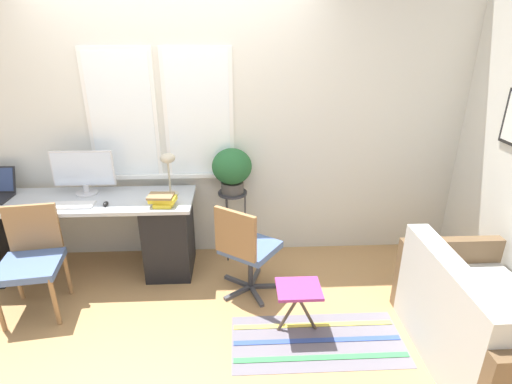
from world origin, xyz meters
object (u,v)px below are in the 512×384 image
object	(u,v)px
book_stack	(163,200)
potted_plant	(232,168)
monitor	(83,172)
keyboard	(73,205)
couch_loveseat	(481,327)
desk_lamp	(168,164)
mouse	(106,204)
desk_chair_wooden	(31,258)
office_chair_swivel	(246,248)
plant_stand	(233,200)
folding_stool	(299,293)

from	to	relation	value
book_stack	potted_plant	size ratio (longest dim) A/B	0.57
monitor	keyboard	xyz separation A→B (m)	(-0.03, -0.27, -0.20)
couch_loveseat	potted_plant	xyz separation A→B (m)	(-1.67, 1.44, 0.66)
desk_lamp	couch_loveseat	world-z (taller)	desk_lamp
monitor	mouse	world-z (taller)	monitor
book_stack	desk_chair_wooden	distance (m)	1.10
desk_chair_wooden	office_chair_swivel	size ratio (longest dim) A/B	1.01
couch_loveseat	plant_stand	distance (m)	2.23
monitor	desk_chair_wooden	world-z (taller)	monitor
mouse	plant_stand	distance (m)	1.14
mouse	plant_stand	size ratio (longest dim) A/B	0.10
plant_stand	book_stack	bearing A→B (deg)	-146.87
plant_stand	potted_plant	bearing A→B (deg)	-135.00
monitor	office_chair_swivel	world-z (taller)	monitor
keyboard	desk_lamp	xyz separation A→B (m)	(0.79, 0.22, 0.28)
monitor	couch_loveseat	bearing A→B (deg)	-24.19
keyboard	folding_stool	distance (m)	2.01
desk_lamp	potted_plant	size ratio (longest dim) A/B	0.91
keyboard	desk_chair_wooden	world-z (taller)	desk_chair_wooden
monitor	office_chair_swivel	size ratio (longest dim) A/B	0.65
mouse	desk_chair_wooden	distance (m)	0.69
book_stack	folding_stool	size ratio (longest dim) A/B	0.62
keyboard	mouse	xyz separation A→B (m)	(0.28, -0.00, 0.01)
book_stack	office_chair_swivel	bearing A→B (deg)	-18.86
keyboard	couch_loveseat	distance (m)	3.24
monitor	desk_lamp	distance (m)	0.77
desk_chair_wooden	office_chair_swivel	distance (m)	1.70
book_stack	folding_stool	bearing A→B (deg)	-34.06
book_stack	potted_plant	distance (m)	0.71
couch_loveseat	mouse	bearing A→B (deg)	68.70
book_stack	plant_stand	world-z (taller)	book_stack
office_chair_swivel	folding_stool	distance (m)	0.62
book_stack	desk_chair_wooden	xyz separation A→B (m)	(-1.00, -0.34, -0.33)
office_chair_swivel	keyboard	bearing A→B (deg)	26.02
couch_loveseat	folding_stool	distance (m)	1.24
office_chair_swivel	mouse	bearing A→B (deg)	23.91
potted_plant	desk_chair_wooden	bearing A→B (deg)	-155.51
mouse	book_stack	distance (m)	0.48
keyboard	office_chair_swivel	bearing A→B (deg)	-9.83
office_chair_swivel	folding_stool	bearing A→B (deg)	163.38
mouse	folding_stool	distance (m)	1.76
keyboard	book_stack	xyz separation A→B (m)	(0.76, -0.01, 0.04)
book_stack	monitor	bearing A→B (deg)	158.62
keyboard	book_stack	world-z (taller)	book_stack
monitor	desk_chair_wooden	bearing A→B (deg)	-113.29
mouse	folding_stool	size ratio (longest dim) A/B	0.18
desk_lamp	plant_stand	world-z (taller)	desk_lamp
book_stack	folding_stool	world-z (taller)	book_stack
mouse	office_chair_swivel	distance (m)	1.24
office_chair_swivel	desk_chair_wooden	bearing A→B (deg)	39.29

